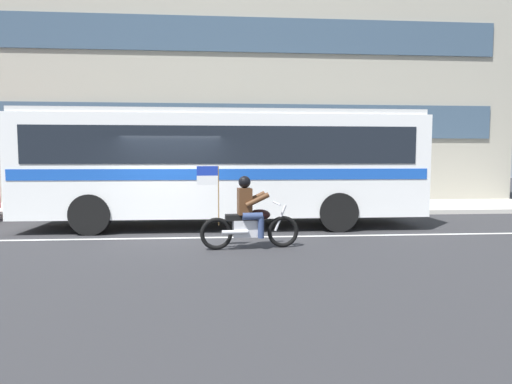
{
  "coord_description": "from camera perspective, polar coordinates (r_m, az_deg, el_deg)",
  "views": [
    {
      "loc": [
        1.31,
        -11.03,
        1.93
      ],
      "look_at": [
        2.11,
        -0.6,
        1.11
      ],
      "focal_mm": 30.12,
      "sensor_mm": 36.0,
      "label": 1
    }
  ],
  "objects": [
    {
      "name": "sidewalk_curb",
      "position": [
        16.29,
        -9.0,
        -2.13
      ],
      "size": [
        28.0,
        3.8,
        0.15
      ],
      "primitive_type": "cube",
      "color": "#B7B2A8",
      "rests_on": "ground_plane"
    },
    {
      "name": "transit_bus",
      "position": [
        12.22,
        -4.29,
        4.23
      ],
      "size": [
        10.92,
        2.65,
        3.22
      ],
      "color": "white",
      "rests_on": "ground_plane"
    },
    {
      "name": "motorcycle_with_rider",
      "position": [
        9.19,
        -0.93,
        -3.45
      ],
      "size": [
        2.19,
        0.66,
        1.78
      ],
      "color": "black",
      "rests_on": "ground_plane"
    },
    {
      "name": "ground_plane",
      "position": [
        11.27,
        -11.06,
        -5.48
      ],
      "size": [
        60.0,
        60.0,
        0.0
      ],
      "primitive_type": "plane",
      "color": "#2B2B2D"
    },
    {
      "name": "fire_hydrant",
      "position": [
        15.25,
        -13.16,
        -0.97
      ],
      "size": [
        0.22,
        0.3,
        0.75
      ],
      "color": "gold",
      "rests_on": "sidewalk_curb"
    },
    {
      "name": "office_building_facade",
      "position": [
        18.72,
        -8.62,
        13.86
      ],
      "size": [
        28.0,
        0.89,
        9.99
      ],
      "color": "gray",
      "rests_on": "ground_plane"
    },
    {
      "name": "lane_center_stripe",
      "position": [
        10.69,
        -11.43,
        -6.01
      ],
      "size": [
        26.6,
        0.14,
        0.01
      ],
      "primitive_type": "cube",
      "color": "silver",
      "rests_on": "ground_plane"
    }
  ]
}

